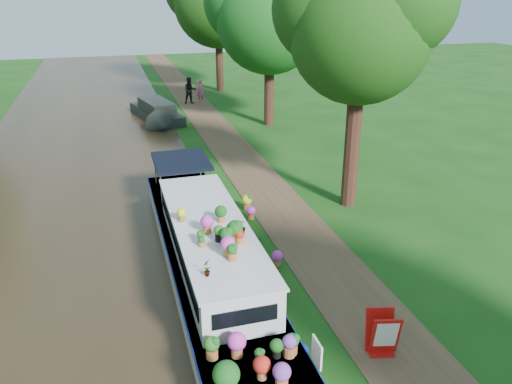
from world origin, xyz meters
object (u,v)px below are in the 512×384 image
object	(u,v)px
pedestrian_pink	(201,91)
second_boat	(157,112)
plant_boat	(212,258)
pedestrian_dark	(190,91)
sandwich_board	(382,335)

from	to	relation	value
pedestrian_pink	second_boat	bearing A→B (deg)	-121.13
plant_boat	pedestrian_pink	distance (m)	23.47
plant_boat	pedestrian_dark	distance (m)	23.06
second_boat	sandwich_board	bearing A→B (deg)	-96.33
plant_boat	second_boat	world-z (taller)	plant_boat
pedestrian_pink	pedestrian_dark	world-z (taller)	pedestrian_dark
pedestrian_dark	plant_boat	bearing A→B (deg)	-102.24
second_boat	sandwich_board	world-z (taller)	second_boat
second_boat	pedestrian_pink	distance (m)	5.48
plant_boat	sandwich_board	size ratio (longest dim) A/B	13.27
second_boat	pedestrian_pink	world-z (taller)	pedestrian_pink
second_boat	pedestrian_dark	distance (m)	4.78
sandwich_board	pedestrian_pink	size ratio (longest dim) A/B	0.65
second_boat	pedestrian_pink	size ratio (longest dim) A/B	4.16
plant_boat	second_boat	bearing A→B (deg)	88.49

